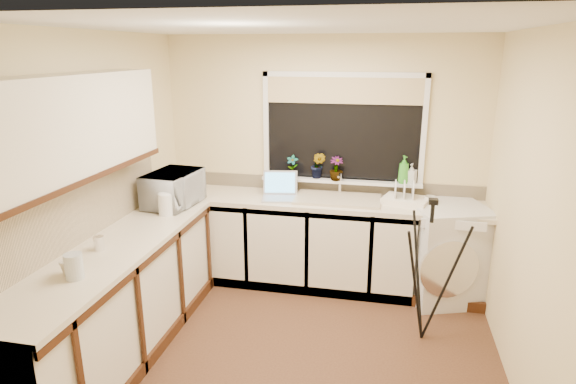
{
  "coord_description": "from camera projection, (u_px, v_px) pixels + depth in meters",
  "views": [
    {
      "loc": [
        0.65,
        -3.27,
        2.3
      ],
      "look_at": [
        -0.16,
        0.55,
        1.15
      ],
      "focal_mm": 30.13,
      "sensor_mm": 36.0,
      "label": 1
    }
  ],
  "objects": [
    {
      "name": "wall_left",
      "position": [
        95.0,
        192.0,
        3.82
      ],
      "size": [
        0.0,
        3.0,
        3.0
      ],
      "primitive_type": "plane",
      "rotation": [
        1.57,
        0.0,
        1.57
      ],
      "color": "beige",
      "rests_on": "ground"
    },
    {
      "name": "kettle",
      "position": [
        166.0,
        204.0,
        4.25
      ],
      "size": [
        0.14,
        0.14,
        0.19
      ],
      "primitive_type": "cylinder",
      "color": "white",
      "rests_on": "worktop_left"
    },
    {
      "name": "ceiling",
      "position": [
        294.0,
        26.0,
        3.15
      ],
      "size": [
        3.2,
        3.2,
        0.0
      ],
      "primitive_type": "plane",
      "rotation": [
        3.14,
        0.0,
        0.0
      ],
      "color": "white",
      "rests_on": "ground"
    },
    {
      "name": "wall_right",
      "position": [
        531.0,
        220.0,
        3.18
      ],
      "size": [
        0.0,
        3.0,
        3.0
      ],
      "primitive_type": "plane",
      "rotation": [
        1.57,
        0.0,
        -1.57
      ],
      "color": "beige",
      "rests_on": "ground"
    },
    {
      "name": "splashback_back",
      "position": [
        322.0,
        184.0,
        4.97
      ],
      "size": [
        3.2,
        0.02,
        0.14
      ],
      "primitive_type": "cube",
      "color": "beige",
      "rests_on": "wall_back"
    },
    {
      "name": "worktop_back",
      "position": [
        317.0,
        201.0,
        4.73
      ],
      "size": [
        3.2,
        0.6,
        0.04
      ],
      "primitive_type": "cube",
      "color": "beige",
      "rests_on": "base_cabinet_back"
    },
    {
      "name": "laptop",
      "position": [
        280.0,
        191.0,
        4.75
      ],
      "size": [
        0.39,
        0.36,
        0.25
      ],
      "rotation": [
        0.0,
        0.0,
        0.17
      ],
      "color": "#A1A0A8",
      "rests_on": "worktop_back"
    },
    {
      "name": "microwave",
      "position": [
        173.0,
        189.0,
        4.5
      ],
      "size": [
        0.44,
        0.61,
        0.32
      ],
      "primitive_type": "imported",
      "rotation": [
        0.0,
        0.0,
        1.48
      ],
      "color": "white",
      "rests_on": "worktop_left"
    },
    {
      "name": "washing_machine",
      "position": [
        446.0,
        252.0,
        4.57
      ],
      "size": [
        0.82,
        0.81,
        0.92
      ],
      "primitive_type": "cube",
      "rotation": [
        0.0,
        0.0,
        0.33
      ],
      "color": "silver",
      "rests_on": "floor"
    },
    {
      "name": "windowsill",
      "position": [
        341.0,
        181.0,
        4.86
      ],
      "size": [
        1.6,
        0.14,
        0.03
      ],
      "primitive_type": "cube",
      "color": "white",
      "rests_on": "wall_back"
    },
    {
      "name": "glass_jug",
      "position": [
        74.0,
        266.0,
        3.06
      ],
      "size": [
        0.11,
        0.11,
        0.17
      ],
      "primitive_type": "cylinder",
      "color": "#B8BEC3",
      "rests_on": "worktop_left"
    },
    {
      "name": "plant_b",
      "position": [
        318.0,
        165.0,
        4.86
      ],
      "size": [
        0.17,
        0.15,
        0.27
      ],
      "primitive_type": "imported",
      "rotation": [
        0.0,
        0.0,
        -0.26
      ],
      "color": "#999999",
      "rests_on": "windowsill"
    },
    {
      "name": "wall_back",
      "position": [
        322.0,
        160.0,
        4.91
      ],
      "size": [
        3.2,
        0.0,
        3.2
      ],
      "primitive_type": "plane",
      "rotation": [
        1.57,
        0.0,
        0.0
      ],
      "color": "beige",
      "rests_on": "ground"
    },
    {
      "name": "worktop_left",
      "position": [
        113.0,
        250.0,
        3.57
      ],
      "size": [
        0.6,
        2.4,
        0.04
      ],
      "primitive_type": "cube",
      "color": "beige",
      "rests_on": "base_cabinet_left"
    },
    {
      "name": "wall_front",
      "position": [
        226.0,
        308.0,
        2.09
      ],
      "size": [
        3.2,
        0.0,
        3.2
      ],
      "primitive_type": "plane",
      "rotation": [
        -1.57,
        0.0,
        0.0
      ],
      "color": "beige",
      "rests_on": "ground"
    },
    {
      "name": "sink",
      "position": [
        338.0,
        199.0,
        4.68
      ],
      "size": [
        0.82,
        0.46,
        0.03
      ],
      "primitive_type": "cube",
      "color": "tan",
      "rests_on": "worktop_back"
    },
    {
      "name": "cup_left",
      "position": [
        68.0,
        268.0,
        3.12
      ],
      "size": [
        0.13,
        0.13,
        0.1
      ],
      "primitive_type": "imported",
      "rotation": [
        0.0,
        0.0,
        0.36
      ],
      "color": "beige",
      "rests_on": "worktop_left"
    },
    {
      "name": "tripod",
      "position": [
        427.0,
        271.0,
        3.85
      ],
      "size": [
        0.66,
        0.66,
        1.21
      ],
      "primitive_type": null,
      "rotation": [
        0.0,
        0.0,
        -0.11
      ],
      "color": "black",
      "rests_on": "floor"
    },
    {
      "name": "base_cabinet_back",
      "position": [
        285.0,
        241.0,
        4.92
      ],
      "size": [
        2.55,
        0.6,
        0.86
      ],
      "primitive_type": "cube",
      "color": "silver",
      "rests_on": "floor"
    },
    {
      "name": "soap_bottle_green",
      "position": [
        404.0,
        170.0,
        4.68
      ],
      "size": [
        0.14,
        0.14,
        0.27
      ],
      "primitive_type": "imported",
      "rotation": [
        0.0,
        0.0,
        0.43
      ],
      "color": "green",
      "rests_on": "windowsill"
    },
    {
      "name": "cup_back",
      "position": [
        430.0,
        201.0,
        4.51
      ],
      "size": [
        0.14,
        0.14,
        0.09
      ],
      "primitive_type": "imported",
      "rotation": [
        0.0,
        0.0,
        -0.19
      ],
      "color": "silver",
      "rests_on": "worktop_back"
    },
    {
      "name": "plant_a",
      "position": [
        292.0,
        166.0,
        4.91
      ],
      "size": [
        0.12,
        0.08,
        0.23
      ],
      "primitive_type": "imported",
      "rotation": [
        0.0,
        0.0,
        -0.02
      ],
      "color": "#999999",
      "rests_on": "windowsill"
    },
    {
      "name": "dish_rack",
      "position": [
        406.0,
        201.0,
        4.57
      ],
      "size": [
        0.47,
        0.4,
        0.06
      ],
      "primitive_type": "cube",
      "rotation": [
        0.0,
        0.0,
        -0.28
      ],
      "color": "white",
      "rests_on": "worktop_back"
    },
    {
      "name": "steel_jar",
      "position": [
        99.0,
        243.0,
        3.51
      ],
      "size": [
        0.08,
        0.08,
        0.1
      ],
      "primitive_type": "cylinder",
      "color": "silver",
      "rests_on": "worktop_left"
    },
    {
      "name": "soap_bottle_clear",
      "position": [
        411.0,
        174.0,
        4.69
      ],
      "size": [
        0.11,
        0.11,
        0.19
      ],
      "primitive_type": "imported",
      "rotation": [
        0.0,
        0.0,
        -0.35
      ],
      "color": "#999999",
      "rests_on": "windowsill"
    },
    {
      "name": "floor",
      "position": [
        293.0,
        350.0,
        3.85
      ],
      "size": [
        3.2,
        3.2,
        0.0
      ],
      "primitive_type": "plane",
      "color": "brown",
      "rests_on": "ground"
    },
    {
      "name": "upper_cabinet",
      "position": [
        68.0,
        129.0,
        3.2
      ],
      "size": [
        0.28,
        1.9,
        0.7
      ],
      "primitive_type": "cube",
      "color": "silver",
      "rests_on": "wall_left"
    },
    {
      "name": "window_blind",
      "position": [
        344.0,
        91.0,
        4.63
      ],
      "size": [
        1.5,
        0.02,
        0.25
      ],
      "primitive_type": "cube",
      "color": "tan",
      "rests_on": "wall_back"
    },
    {
      "name": "window_glass",
      "position": [
        343.0,
        129.0,
        4.76
      ],
      "size": [
        1.5,
        0.02,
        1.0
      ],
      "primitive_type": "cube",
      "color": "black",
      "rests_on": "wall_back"
    },
    {
      "name": "faucet",
      "position": [
        340.0,
        184.0,
        4.81
      ],
      "size": [
        0.03,
        0.03,
        0.24
      ],
      "primitive_type": "cylinder",
      "color": "silver",
      "rests_on": "worktop_back"
    },
    {
      "name": "plant_c",
      "position": [
        336.0,
        169.0,
        4.79
      ],
      "size": [
        0.17,
        0.17,
        0.24
      ],
      "primitive_type": "imported",
      "rotation": [
        0.0,
        0.0,
        0.31
      ],
      "color": "#999999",
      "rests_on": "windowsill"
    },
    {
      "name": "base_cabinet_left",
      "position": [
        119.0,
        304.0,
        3.7
      ],
      "size": [
        0.54,
        2.4,
        0.86
      ],
      "primitive_type": "cube",
      "color": "silver",
      "rests_on": "floor"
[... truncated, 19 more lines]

